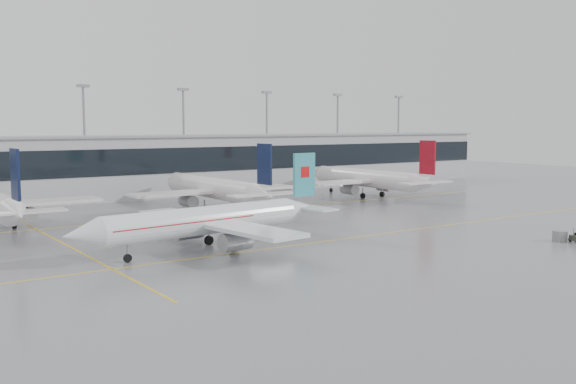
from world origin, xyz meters
TOP-DOWN VIEW (x-y plane):
  - ground at (0.00, 0.00)m, footprint 320.00×320.00m
  - taxi_line_main at (0.00, 0.00)m, footprint 120.00×0.25m
  - taxi_line_north at (0.00, 30.00)m, footprint 120.00×0.25m
  - taxi_line_cross at (-30.00, 15.00)m, footprint 0.25×60.00m
  - terminal at (0.00, 62.00)m, footprint 180.00×15.00m
  - terminal_glass at (0.00, 54.45)m, footprint 180.00×0.20m
  - terminal_roof at (0.00, 62.00)m, footprint 182.00×16.00m
  - light_masts at (0.00, 68.00)m, footprint 156.40×1.00m
  - air_canada_jet at (-16.68, 3.46)m, footprint 35.02×27.76m
  - parked_jet_c at (-0.00, 33.69)m, footprint 29.64×36.96m
  - parked_jet_d at (35.00, 33.69)m, footprint 29.64×36.96m
  - gse_unit at (21.11, -16.93)m, footprint 1.59×1.53m

SIDE VIEW (x-z plane):
  - ground at x=0.00m, z-range 0.00..0.00m
  - taxi_line_main at x=0.00m, z-range 0.00..0.01m
  - taxi_line_north at x=0.00m, z-range 0.00..0.01m
  - taxi_line_cross at x=-30.00m, z-range 0.00..0.01m
  - gse_unit at x=21.11m, z-range 0.00..1.31m
  - air_canada_jet at x=-16.68m, z-range -2.00..8.82m
  - parked_jet_c at x=0.00m, z-range -2.15..9.57m
  - parked_jet_d at x=35.00m, z-range -2.15..9.57m
  - terminal at x=0.00m, z-range 0.00..12.00m
  - terminal_glass at x=0.00m, z-range 5.00..10.00m
  - terminal_roof at x=0.00m, z-range 12.00..12.40m
  - light_masts at x=0.00m, z-range 2.04..24.64m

